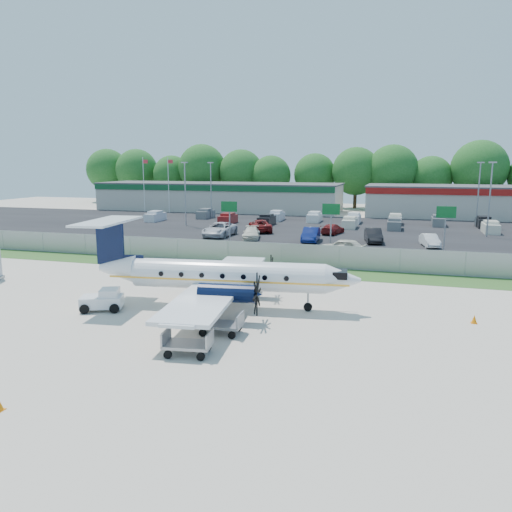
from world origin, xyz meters
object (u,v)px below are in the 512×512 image
(pushback_tug, at_px, (104,300))
(baggage_cart_far, at_px, (188,344))
(aircraft, at_px, (222,275))
(baggage_cart_near, at_px, (221,324))

(pushback_tug, xyz_separation_m, baggage_cart_far, (7.97, -5.29, -0.09))
(aircraft, bearing_deg, baggage_cart_far, -81.39)
(baggage_cart_near, distance_m, baggage_cart_far, 3.22)
(aircraft, relative_size, pushback_tug, 6.15)
(aircraft, distance_m, baggage_cart_far, 8.17)
(aircraft, relative_size, baggage_cart_far, 7.26)
(pushback_tug, bearing_deg, baggage_cart_far, -33.59)
(baggage_cart_near, height_order, baggage_cart_far, baggage_cart_near)
(pushback_tug, relative_size, baggage_cart_near, 1.22)
(aircraft, xyz_separation_m, baggage_cart_near, (1.66, -4.75, -1.51))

